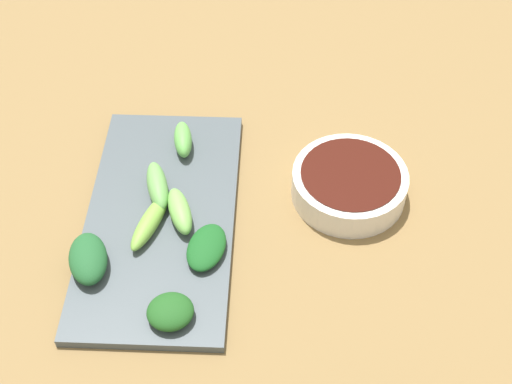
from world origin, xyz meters
name	(u,v)px	position (x,y,z in m)	size (l,w,h in m)	color
tabletop	(217,219)	(0.00, 0.00, 0.01)	(2.10, 2.10, 0.02)	olive
sauce_bowl	(349,183)	(-0.17, -0.04, 0.04)	(0.15, 0.15, 0.04)	silver
serving_plate	(161,218)	(0.07, 0.01, 0.03)	(0.18, 0.36, 0.01)	#465055
broccoli_leafy_0	(170,312)	(0.04, 0.16, 0.04)	(0.05, 0.05, 0.02)	#1F531D
broccoli_stalk_1	(157,186)	(0.08, -0.02, 0.05)	(0.03, 0.08, 0.03)	#68A753
broccoli_leafy_2	(88,259)	(0.14, 0.09, 0.05)	(0.04, 0.07, 0.03)	#20572B
broccoli_stalk_3	(150,222)	(0.08, 0.03, 0.04)	(0.02, 0.09, 0.02)	#76AB40
broccoli_stalk_4	(180,211)	(0.04, 0.02, 0.05)	(0.03, 0.07, 0.03)	#78BA55
broccoli_leafy_5	(206,247)	(0.01, 0.07, 0.04)	(0.04, 0.07, 0.02)	#18551F
broccoli_stalk_6	(183,139)	(0.05, -0.11, 0.05)	(0.02, 0.06, 0.03)	#61B04D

